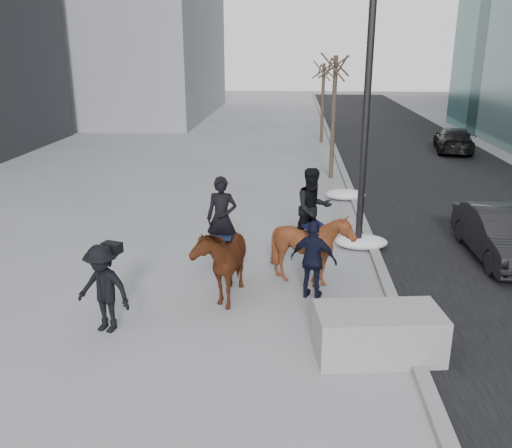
# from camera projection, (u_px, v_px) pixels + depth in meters

# --- Properties ---
(ground) EXTENTS (120.00, 120.00, 0.00)m
(ground) POSITION_uv_depth(u_px,v_px,m) (252.00, 310.00, 11.33)
(ground) COLOR gray
(ground) RESTS_ON ground
(road) EXTENTS (8.00, 90.00, 0.01)m
(road) POSITION_uv_depth(u_px,v_px,m) (458.00, 193.00, 20.35)
(road) COLOR black
(road) RESTS_ON ground
(curb) EXTENTS (0.25, 90.00, 0.12)m
(curb) POSITION_uv_depth(u_px,v_px,m) (350.00, 190.00, 20.60)
(curb) COLOR gray
(curb) RESTS_ON ground
(planter) EXTENTS (2.30, 1.35, 0.87)m
(planter) POSITION_uv_depth(u_px,v_px,m) (378.00, 333.00, 9.53)
(planter) COLOR #99999C
(planter) RESTS_ON ground
(car_near) EXTENTS (1.47, 4.01, 1.31)m
(car_near) POSITION_uv_depth(u_px,v_px,m) (501.00, 234.00, 13.90)
(car_near) COLOR black
(car_near) RESTS_ON ground
(car_far) EXTENTS (2.46, 4.59, 1.26)m
(car_far) POSITION_uv_depth(u_px,v_px,m) (454.00, 140.00, 28.30)
(car_far) COLOR black
(car_far) RESTS_ON ground
(tree_near) EXTENTS (1.20, 1.20, 5.48)m
(tree_near) POSITION_uv_depth(u_px,v_px,m) (334.00, 112.00, 22.00)
(tree_near) COLOR #34271F
(tree_near) RESTS_ON ground
(tree_far) EXTENTS (1.20, 1.20, 4.88)m
(tree_far) POSITION_uv_depth(u_px,v_px,m) (323.00, 99.00, 30.57)
(tree_far) COLOR #35281F
(tree_far) RESTS_ON ground
(mounted_left) EXTENTS (1.07, 2.11, 2.65)m
(mounted_left) POSITION_uv_depth(u_px,v_px,m) (222.00, 253.00, 11.71)
(mounted_left) COLOR #502B10
(mounted_left) RESTS_ON ground
(mounted_right) EXTENTS (1.96, 2.05, 2.71)m
(mounted_right) POSITION_uv_depth(u_px,v_px,m) (312.00, 240.00, 12.25)
(mounted_right) COLOR #4D220F
(mounted_right) RESTS_ON ground
(feeder) EXTENTS (1.11, 1.01, 1.75)m
(feeder) POSITION_uv_depth(u_px,v_px,m) (314.00, 260.00, 11.63)
(feeder) COLOR black
(feeder) RESTS_ON ground
(camera_crew) EXTENTS (1.28, 0.96, 1.75)m
(camera_crew) POSITION_uv_depth(u_px,v_px,m) (103.00, 288.00, 10.25)
(camera_crew) COLOR black
(camera_crew) RESTS_ON ground
(lamppost) EXTENTS (0.25, 1.45, 9.09)m
(lamppost) POSITION_uv_depth(u_px,v_px,m) (369.00, 57.00, 13.27)
(lamppost) COLOR black
(lamppost) RESTS_ON ground
(snow_piles) EXTENTS (1.43, 5.89, 0.36)m
(snow_piles) POSITION_uv_depth(u_px,v_px,m) (352.00, 215.00, 17.17)
(snow_piles) COLOR silver
(snow_piles) RESTS_ON ground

